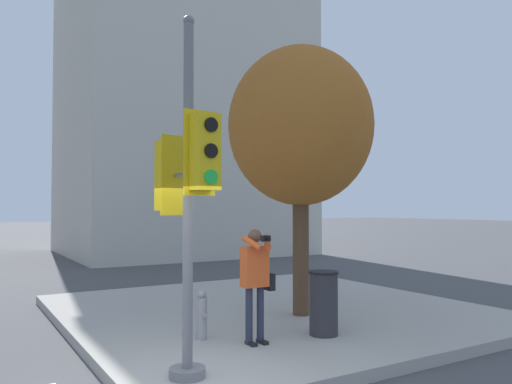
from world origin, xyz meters
TOP-DOWN VIEW (x-y plane):
  - sidewalk_corner at (3.50, 3.50)m, footprint 8.00×8.00m
  - traffic_signal_pole at (0.29, 0.42)m, footprint 0.50×1.14m
  - person_photographer at (1.81, 1.29)m, footprint 0.58×0.54m
  - street_tree at (3.60, 2.59)m, footprint 2.83×2.83m
  - fire_hydrant at (1.19, 1.93)m, footprint 0.16×0.22m
  - trash_bin at (3.01, 1.16)m, footprint 0.49×0.49m
  - building_right at (7.56, 18.29)m, footprint 11.00×9.44m

SIDE VIEW (x-z plane):
  - sidewalk_corner at x=3.50m, z-range 0.00..0.18m
  - fire_hydrant at x=1.19m, z-range 0.18..0.95m
  - trash_bin at x=3.01m, z-range 0.18..1.22m
  - person_photographer at x=1.81m, z-range 0.35..2.09m
  - traffic_signal_pole at x=0.29m, z-range 0.23..4.70m
  - street_tree at x=3.60m, z-range 1.21..6.44m
  - building_right at x=7.56m, z-range 0.02..15.28m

